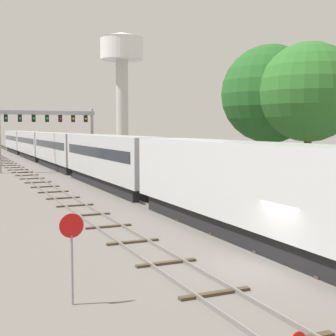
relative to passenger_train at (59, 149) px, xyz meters
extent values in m
plane|color=slate|center=(-2.00, -50.86, -2.61)|extent=(400.00, 400.00, 0.00)
cube|color=slate|center=(-0.72, 9.14, -2.53)|extent=(0.07, 200.00, 0.16)
cube|color=slate|center=(0.72, 9.14, -2.53)|extent=(0.07, 200.00, 0.16)
cube|color=#473828|center=(0.00, -48.86, -2.56)|extent=(2.60, 0.24, 0.10)
cube|color=#473828|center=(0.00, -44.86, -2.56)|extent=(2.60, 0.24, 0.10)
cube|color=#473828|center=(0.00, -40.86, -2.56)|extent=(2.60, 0.24, 0.10)
cube|color=#473828|center=(0.00, -36.86, -2.56)|extent=(2.60, 0.24, 0.10)
cube|color=#473828|center=(0.00, -32.86, -2.56)|extent=(2.60, 0.24, 0.10)
cube|color=#473828|center=(0.00, -28.86, -2.56)|extent=(2.60, 0.24, 0.10)
cube|color=#473828|center=(0.00, -24.86, -2.56)|extent=(2.60, 0.24, 0.10)
cube|color=#473828|center=(0.00, -20.86, -2.56)|extent=(2.60, 0.24, 0.10)
cube|color=#473828|center=(0.00, -16.86, -2.56)|extent=(2.60, 0.24, 0.10)
cube|color=#473828|center=(0.00, -12.86, -2.56)|extent=(2.60, 0.24, 0.10)
cube|color=#473828|center=(0.00, -8.86, -2.56)|extent=(2.60, 0.24, 0.10)
cube|color=#473828|center=(0.00, -4.86, -2.56)|extent=(2.60, 0.24, 0.10)
cube|color=#473828|center=(0.00, -0.86, -2.56)|extent=(2.60, 0.24, 0.10)
cube|color=#473828|center=(0.00, 3.14, -2.56)|extent=(2.60, 0.24, 0.10)
cube|color=#473828|center=(0.00, 7.14, -2.56)|extent=(2.60, 0.24, 0.10)
cube|color=#473828|center=(0.00, 11.14, -2.56)|extent=(2.60, 0.24, 0.10)
cube|color=#473828|center=(0.00, 15.14, -2.56)|extent=(2.60, 0.24, 0.10)
cube|color=#473828|center=(0.00, 19.14, -2.56)|extent=(2.60, 0.24, 0.10)
cube|color=#473828|center=(0.00, 23.14, -2.56)|extent=(2.60, 0.24, 0.10)
cube|color=#473828|center=(0.00, 27.14, -2.56)|extent=(2.60, 0.24, 0.10)
cube|color=#473828|center=(0.00, 31.14, -2.56)|extent=(2.60, 0.24, 0.10)
cube|color=#473828|center=(0.00, 35.14, -2.56)|extent=(2.60, 0.24, 0.10)
cube|color=#473828|center=(0.00, 39.14, -2.56)|extent=(2.60, 0.24, 0.10)
cube|color=#473828|center=(0.00, 43.14, -2.56)|extent=(2.60, 0.24, 0.10)
cube|color=#473828|center=(0.00, 47.14, -2.56)|extent=(2.60, 0.24, 0.10)
cube|color=#473828|center=(0.00, 51.14, -2.56)|extent=(2.60, 0.24, 0.10)
cube|color=#473828|center=(0.00, 55.14, -2.56)|extent=(2.60, 0.24, 0.10)
cube|color=#473828|center=(0.00, 59.14, -2.56)|extent=(2.60, 0.24, 0.10)
cube|color=#473828|center=(0.00, 63.14, -2.56)|extent=(2.60, 0.24, 0.10)
cube|color=#473828|center=(0.00, 67.14, -2.56)|extent=(2.60, 0.24, 0.10)
cube|color=#473828|center=(0.00, 71.14, -2.56)|extent=(2.60, 0.24, 0.10)
cube|color=#473828|center=(0.00, 75.14, -2.56)|extent=(2.60, 0.24, 0.10)
cube|color=#473828|center=(0.00, 79.14, -2.56)|extent=(2.60, 0.24, 0.10)
cube|color=#473828|center=(0.00, 83.14, -2.56)|extent=(2.60, 0.24, 0.10)
cube|color=#473828|center=(0.00, 87.14, -2.56)|extent=(2.60, 0.24, 0.10)
cube|color=slate|center=(-6.22, -10.86, -2.53)|extent=(0.07, 160.00, 0.16)
cube|color=slate|center=(-4.78, -10.86, -2.53)|extent=(0.07, 160.00, 0.16)
cube|color=#473828|center=(-5.50, -52.86, -2.56)|extent=(2.60, 0.24, 0.10)
cube|color=#473828|center=(-5.50, -48.86, -2.56)|extent=(2.60, 0.24, 0.10)
cube|color=#473828|center=(-5.50, -44.86, -2.56)|extent=(2.60, 0.24, 0.10)
cube|color=#473828|center=(-5.50, -40.86, -2.56)|extent=(2.60, 0.24, 0.10)
cube|color=#473828|center=(-5.50, -36.86, -2.56)|extent=(2.60, 0.24, 0.10)
cube|color=#473828|center=(-5.50, -32.86, -2.56)|extent=(2.60, 0.24, 0.10)
cube|color=#473828|center=(-5.50, -28.86, -2.56)|extent=(2.60, 0.24, 0.10)
cube|color=#473828|center=(-5.50, -24.86, -2.56)|extent=(2.60, 0.24, 0.10)
cube|color=#473828|center=(-5.50, -20.86, -2.56)|extent=(2.60, 0.24, 0.10)
cube|color=#473828|center=(-5.50, -16.86, -2.56)|extent=(2.60, 0.24, 0.10)
cube|color=#473828|center=(-5.50, -12.86, -2.56)|extent=(2.60, 0.24, 0.10)
cube|color=#473828|center=(-5.50, -8.86, -2.56)|extent=(2.60, 0.24, 0.10)
cube|color=#473828|center=(-5.50, -4.86, -2.56)|extent=(2.60, 0.24, 0.10)
cube|color=#473828|center=(-5.50, -0.86, -2.56)|extent=(2.60, 0.24, 0.10)
cube|color=#473828|center=(-5.50, 3.14, -2.56)|extent=(2.60, 0.24, 0.10)
cube|color=#473828|center=(-5.50, 7.14, -2.56)|extent=(2.60, 0.24, 0.10)
cube|color=#473828|center=(-5.50, 11.14, -2.56)|extent=(2.60, 0.24, 0.10)
cube|color=#473828|center=(-5.50, 15.14, -2.56)|extent=(2.60, 0.24, 0.10)
cube|color=#473828|center=(-5.50, 19.14, -2.56)|extent=(2.60, 0.24, 0.10)
cube|color=#473828|center=(-5.50, 23.14, -2.56)|extent=(2.60, 0.24, 0.10)
cube|color=silver|center=(0.00, -45.99, 0.29)|extent=(3.00, 21.73, 3.80)
cube|color=black|center=(0.00, -45.99, -2.11)|extent=(2.52, 19.55, 1.00)
cube|color=#B7BABF|center=(0.00, -23.27, 0.29)|extent=(3.00, 21.73, 3.80)
cube|color=black|center=(0.00, -23.27, 0.69)|extent=(3.04, 19.99, 0.90)
cube|color=black|center=(0.00, -23.27, -2.11)|extent=(2.52, 19.55, 1.00)
cube|color=#B7BABF|center=(0.00, -0.54, 0.29)|extent=(3.00, 21.73, 3.80)
cube|color=black|center=(0.00, -0.54, 0.69)|extent=(3.04, 19.99, 0.90)
cube|color=black|center=(0.00, -0.54, -2.11)|extent=(2.52, 19.55, 1.00)
cube|color=#B7BABF|center=(0.00, 22.19, 0.29)|extent=(3.00, 21.73, 3.80)
cube|color=black|center=(0.00, 22.19, 0.69)|extent=(3.04, 19.99, 0.90)
cube|color=black|center=(0.00, 22.19, -2.11)|extent=(2.52, 19.55, 1.00)
cube|color=#B7BABF|center=(0.00, 44.91, 0.29)|extent=(3.00, 21.73, 3.80)
cube|color=black|center=(0.00, 44.91, 0.69)|extent=(3.04, 19.99, 0.90)
cube|color=black|center=(0.00, 44.91, -2.11)|extent=(2.52, 19.55, 1.00)
cylinder|color=#999BA0|center=(3.50, -4.30, 1.37)|extent=(0.36, 0.36, 7.96)
cube|color=#999BA0|center=(-2.25, -4.30, 4.76)|extent=(12.10, 0.36, 0.50)
cube|color=black|center=(-7.18, -4.25, 4.06)|extent=(0.44, 0.32, 0.90)
sphere|color=green|center=(-7.18, -4.44, 4.06)|extent=(0.28, 0.28, 0.28)
cube|color=black|center=(-5.54, -4.25, 4.06)|extent=(0.44, 0.32, 0.90)
sphere|color=green|center=(-5.54, -4.44, 4.06)|extent=(0.28, 0.28, 0.28)
cube|color=black|center=(-3.89, -4.25, 4.06)|extent=(0.44, 0.32, 0.90)
sphere|color=green|center=(-3.89, -4.44, 4.06)|extent=(0.28, 0.28, 0.28)
cube|color=black|center=(-2.25, -4.25, 4.06)|extent=(0.44, 0.32, 0.90)
sphere|color=green|center=(-2.25, -4.44, 4.06)|extent=(0.28, 0.28, 0.28)
cube|color=black|center=(-0.61, -4.25, 4.06)|extent=(0.44, 0.32, 0.90)
sphere|color=red|center=(-0.61, -4.44, 4.06)|extent=(0.28, 0.28, 0.28)
cube|color=black|center=(1.04, -4.25, 4.06)|extent=(0.44, 0.32, 0.90)
sphere|color=yellow|center=(1.04, -4.44, 4.06)|extent=(0.28, 0.28, 0.28)
cube|color=black|center=(2.68, -4.25, 4.06)|extent=(0.44, 0.32, 0.90)
sphere|color=yellow|center=(2.68, -4.44, 4.06)|extent=(0.28, 0.28, 0.28)
cylinder|color=beige|center=(20.40, 33.73, 7.34)|extent=(2.60, 2.60, 19.89)
cylinder|color=white|center=(20.40, 33.73, 19.57)|extent=(9.06, 9.06, 4.57)
cone|color=white|center=(20.40, 33.73, 22.46)|extent=(9.24, 9.24, 1.20)
cylinder|color=gray|center=(-10.00, -51.82, -1.51)|extent=(0.08, 0.08, 2.20)
cylinder|color=red|center=(-10.00, -51.84, -0.11)|extent=(0.76, 0.03, 0.76)
cylinder|color=brown|center=(11.99, -36.31, 0.17)|extent=(0.56, 0.56, 5.55)
sphere|color=#2D6B28|center=(11.99, -36.31, 5.63)|extent=(7.68, 7.68, 7.68)
cylinder|color=brown|center=(11.54, -31.94, 0.11)|extent=(0.56, 0.56, 5.44)
sphere|color=#235B23|center=(11.54, -31.94, 5.74)|extent=(8.29, 8.29, 8.29)
camera|label=1|loc=(-13.29, -66.61, 2.90)|focal=52.33mm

